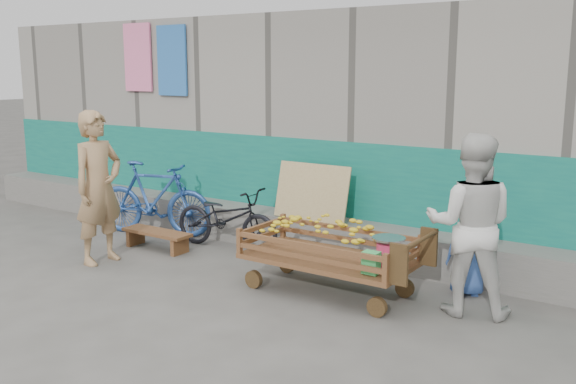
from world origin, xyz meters
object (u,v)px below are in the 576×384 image
Objects in this scene: woman at (470,225)px; bicycle_blue at (154,198)px; child at (468,252)px; bicycle_dark at (227,218)px; vendor_man at (98,187)px; banana_cart at (325,241)px; bench at (157,236)px.

bicycle_blue is (-4.57, 0.43, -0.34)m from woman.
child is 3.13m from bicycle_dark.
bicycle_dark is at bearing -33.98° from vendor_man.
vendor_man is 1.06× the size of bicycle_blue.
vendor_man is 4.26m from child.
woman is at bearing -77.46° from vendor_man.
vendor_man is at bearing 141.36° from bicycle_dark.
woman reaches higher than banana_cart.
vendor_man is (-0.16, -0.75, 0.73)m from bench.
banana_cart is 3.25m from bicycle_blue.
child is at bearing 31.08° from banana_cart.
woman reaches higher than bicycle_blue.
bench is 0.64× the size of bicycle_dark.
vendor_man is 2.02× the size of child.
woman is 4.61m from bicycle_blue.
bicycle_blue is at bearing -20.64° from child.
bench is 4.07m from woman.
bench is 0.92m from bicycle_dark.
vendor_man is 4.26m from woman.
vendor_man reaches higher than woman.
bicycle_dark is at bearing -23.97° from woman.
woman is 3.34m from bicycle_dark.
banana_cart is 1.10× the size of bicycle_blue.
banana_cart is at bearing -5.66° from woman.
vendor_man is at bearing -168.30° from banana_cart.
bench is (-2.61, 0.18, -0.37)m from banana_cart.
vendor_man is at bearing -5.13° from woman.
child is (-0.16, 0.48, -0.41)m from woman.
bicycle_blue reaches higher than bicycle_dark.
vendor_man is 1.39m from bicycle_blue.
banana_cart is at bearing -3.87° from bench.
bicycle_dark is at bearing 159.65° from banana_cart.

